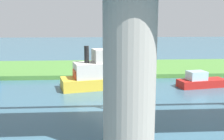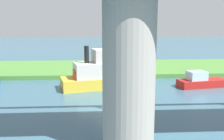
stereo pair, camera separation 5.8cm
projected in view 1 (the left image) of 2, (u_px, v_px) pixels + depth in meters
name	position (u px, v px, depth m)	size (l,w,h in m)	color
ground_plane	(100.00, 79.00, 31.47)	(160.00, 160.00, 0.00)	#386075
grassy_bank	(99.00, 68.00, 37.31)	(80.00, 12.00, 0.50)	#4C8438
bridge_pylon	(129.00, 73.00, 13.69)	(2.70, 2.70, 8.25)	#9E998E
person_on_bank	(104.00, 67.00, 32.62)	(0.39, 0.39, 1.39)	#2D334C
mooring_post	(91.00, 69.00, 33.09)	(0.20, 0.20, 0.71)	brown
pontoon_yellow	(106.00, 72.00, 27.44)	(8.83, 4.65, 4.30)	gold
riverboat_paddlewheel	(201.00, 81.00, 27.75)	(5.26, 2.68, 1.67)	red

